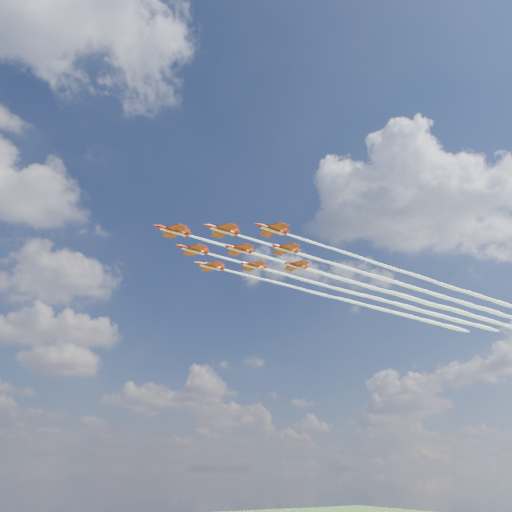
# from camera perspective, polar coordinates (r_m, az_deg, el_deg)

# --- Properties ---
(jet_lead) EXTENTS (140.73, 15.98, 2.47)m
(jet_lead) POSITION_cam_1_polar(r_m,az_deg,el_deg) (162.60, 12.19, -3.23)
(jet_lead) COLOR red
(jet_row2_port) EXTENTS (140.73, 15.98, 2.47)m
(jet_row2_port) POSITION_cam_1_polar(r_m,az_deg,el_deg) (165.29, 16.37, -3.12)
(jet_row2_port) COLOR red
(jet_row2_starb) EXTENTS (140.73, 15.98, 2.47)m
(jet_row2_starb) POSITION_cam_1_polar(r_m,az_deg,el_deg) (174.17, 12.61, -4.53)
(jet_row2_starb) COLOR red
(jet_row3_port) EXTENTS (140.73, 15.98, 2.47)m
(jet_row3_port) POSITION_cam_1_polar(r_m,az_deg,el_deg) (168.82, 20.40, -3.01)
(jet_row3_port) COLOR red
(jet_row3_centre) EXTENTS (140.73, 15.98, 2.47)m
(jet_row3_centre) POSITION_cam_1_polar(r_m,az_deg,el_deg) (176.91, 16.51, -4.41)
(jet_row3_centre) COLOR red
(jet_row3_starb) EXTENTS (140.73, 15.98, 2.47)m
(jet_row3_starb) POSITION_cam_1_polar(r_m,az_deg,el_deg) (185.83, 12.97, -5.67)
(jet_row3_starb) COLOR red
(jet_row4_port) EXTENTS (140.73, 15.98, 2.47)m
(jet_row4_port) POSITION_cam_1_polar(r_m,az_deg,el_deg) (180.44, 20.28, -4.28)
(jet_row4_port) COLOR red
(jet_row4_starb) EXTENTS (140.73, 15.98, 2.47)m
(jet_row4_starb) POSITION_cam_1_polar(r_m,az_deg,el_deg) (188.61, 16.64, -5.54)
(jet_row4_starb) COLOR red
(jet_tail) EXTENTS (140.73, 15.98, 2.47)m
(jet_tail) POSITION_cam_1_polar(r_m,az_deg,el_deg) (192.14, 20.18, -5.40)
(jet_tail) COLOR red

